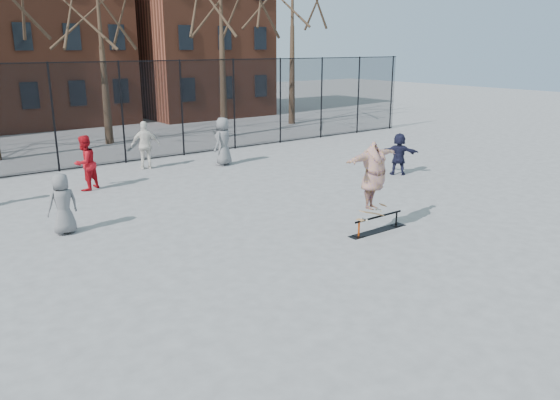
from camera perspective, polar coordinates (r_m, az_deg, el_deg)
ground at (r=11.40m, az=3.48°, el=-7.67°), size 100.00×100.00×0.00m
skate_rail at (r=14.06m, az=10.21°, el=-2.59°), size 1.85×0.28×0.41m
skateboard at (r=13.79m, az=9.56°, el=-1.62°), size 0.81×0.19×0.10m
skater at (r=13.56m, az=9.73°, el=1.97°), size 2.14×0.96×1.68m
bystander_grey at (r=14.52m, az=-21.77°, el=-0.37°), size 0.80×0.57×1.54m
bystander_red at (r=18.72m, az=-19.71°, el=3.65°), size 1.09×1.03×1.79m
bystander_white at (r=21.35m, az=-13.88°, el=5.58°), size 1.15×0.78×1.82m
bystander_navy at (r=20.27m, az=12.31°, el=4.73°), size 1.33×1.33×1.53m
bystander_extra at (r=21.54m, az=-5.97°, el=6.11°), size 1.09×0.95×1.88m
fence at (r=22.14m, az=-19.12°, el=8.52°), size 34.03×0.07×4.00m
rowhouses at (r=34.78m, az=-25.69°, el=16.86°), size 29.00×7.00×13.00m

